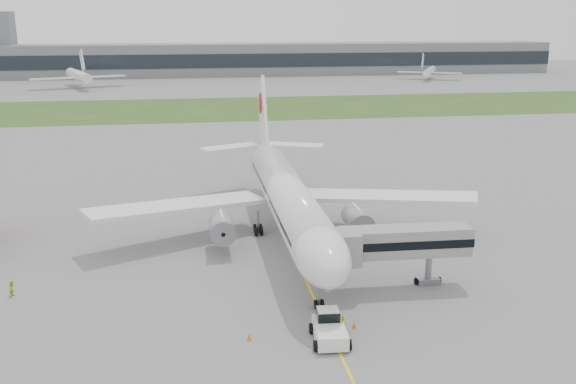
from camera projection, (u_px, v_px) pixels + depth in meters
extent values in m
plane|color=gray|center=(293.00, 252.00, 74.12)|extent=(600.00, 600.00, 0.00)
cube|color=#2A481B|center=(226.00, 108.00, 188.33)|extent=(600.00, 50.00, 0.02)
cube|color=slate|center=(210.00, 59.00, 291.17)|extent=(320.00, 22.00, 14.00)
cube|color=#1F242C|center=(211.00, 61.00, 280.70)|extent=(320.00, 0.60, 6.00)
cylinder|color=white|center=(287.00, 196.00, 76.43)|extent=(5.00, 38.00, 5.00)
ellipsoid|color=white|center=(321.00, 254.00, 57.87)|extent=(5.00, 11.00, 5.00)
cube|color=black|center=(323.00, 249.00, 56.68)|extent=(3.20, 1.54, 1.14)
cone|color=white|center=(265.00, 152.00, 97.16)|extent=(5.00, 10.53, 6.16)
cube|color=white|center=(177.00, 206.00, 76.68)|extent=(22.13, 13.52, 1.70)
cube|color=white|center=(387.00, 197.00, 80.63)|extent=(22.13, 13.52, 1.70)
cylinder|color=#A7A7AD|center=(222.00, 227.00, 73.53)|extent=(2.70, 5.20, 2.70)
cylinder|color=#A7A7AD|center=(357.00, 220.00, 75.96)|extent=(2.70, 5.20, 2.70)
cube|color=white|center=(263.00, 117.00, 97.23)|extent=(0.45, 10.90, 12.76)
cylinder|color=#A70914|center=(262.00, 103.00, 97.65)|extent=(0.60, 3.20, 3.20)
cube|color=white|center=(230.00, 147.00, 98.67)|extent=(9.54, 6.34, 0.35)
cube|color=white|center=(294.00, 145.00, 100.19)|extent=(9.54, 6.34, 0.35)
cylinder|color=gray|center=(319.00, 293.00, 59.43)|extent=(0.24, 0.24, 3.10)
cylinder|color=black|center=(258.00, 230.00, 80.15)|extent=(1.40, 1.10, 1.10)
cylinder|color=black|center=(308.00, 227.00, 81.12)|extent=(1.40, 1.10, 1.10)
cube|color=white|center=(330.00, 332.00, 53.66)|extent=(2.87, 4.73, 1.22)
cube|color=white|center=(328.00, 315.00, 54.55)|extent=(1.94, 1.75, 1.01)
cube|color=black|center=(328.00, 314.00, 54.54)|extent=(1.99, 1.81, 0.86)
cylinder|color=black|center=(311.00, 328.00, 55.10)|extent=(0.42, 0.94, 0.91)
cylinder|color=black|center=(343.00, 327.00, 55.32)|extent=(0.42, 0.94, 0.91)
cylinder|color=black|center=(316.00, 346.00, 52.18)|extent=(0.42, 0.94, 0.91)
cylinder|color=black|center=(349.00, 344.00, 52.40)|extent=(0.42, 0.94, 0.91)
cube|color=gray|center=(404.00, 241.00, 63.35)|extent=(13.21, 3.22, 2.81)
cube|color=black|center=(404.00, 241.00, 63.35)|extent=(13.40, 3.32, 0.84)
cube|color=gray|center=(346.00, 247.00, 61.71)|extent=(2.44, 3.19, 3.19)
cylinder|color=gray|center=(428.00, 267.00, 64.96)|extent=(0.66, 0.66, 3.56)
cube|color=gray|center=(428.00, 281.00, 65.35)|extent=(2.29, 1.38, 0.66)
cylinder|color=black|center=(416.00, 281.00, 65.20)|extent=(0.30, 0.66, 0.66)
cylinder|color=black|center=(439.00, 280.00, 65.50)|extent=(0.30, 0.66, 0.66)
cone|color=#FE600D|center=(249.00, 337.00, 53.91)|extent=(0.44, 0.44, 0.61)
cone|color=#FE600D|center=(354.00, 325.00, 56.03)|extent=(0.42, 0.42, 0.58)
imported|color=#C1D323|center=(343.00, 326.00, 54.51)|extent=(0.84, 0.77, 1.93)
imported|color=gold|center=(13.00, 289.00, 62.31)|extent=(0.79, 0.90, 1.58)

